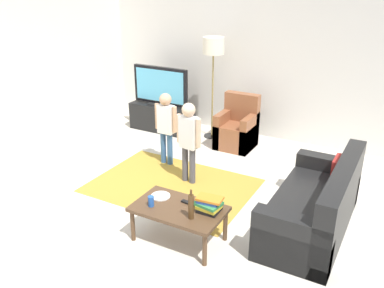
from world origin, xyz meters
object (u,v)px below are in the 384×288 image
Objects in this scene: tv_stand at (162,118)px; plate at (161,196)px; child_near_tv at (166,122)px; soda_can at (151,201)px; child_center at (189,136)px; couch at (319,208)px; bottle at (191,206)px; coffee_table at (179,211)px; armchair at (237,130)px; book_stack at (209,204)px; floor_lamp at (213,51)px; tv at (160,87)px; tv_remote at (188,203)px.

tv_stand is 3.27m from plate.
child_near_tv reaches higher than soda_can.
tv_stand is at bearing 132.85° from child_center.
couch reaches higher than bottle.
coffee_table is at bearing -65.06° from child_center.
couch is 2.62m from child_near_tv.
armchair is at bearing 100.20° from coffee_table.
child_near_tv reaches higher than plate.
child_near_tv is at bearing 117.40° from soda_can.
book_stack is 1.39× the size of plate.
child_center is at bearing -74.11° from floor_lamp.
floor_lamp reaches higher than armchair.
bottle is (0.22, -0.12, 0.19)m from coffee_table.
tv reaches higher than child_center.
child_center is at bearing 120.23° from bottle.
couch is 1.50m from tv_remote.
floor_lamp reaches higher than soda_can.
child_near_tv is 1.98m from tv_remote.
tv is 3.90m from couch.
bottle is at bearing -59.77° from child_center.
soda_can is at bearing -84.88° from plate.
bottle is at bearing 0.00° from soda_can.
tv is at bearing 122.75° from plate.
tv_stand is 1.02× the size of child_center.
soda_can reaches higher than plate.
tv_stand is 3.60× the size of bottle.
armchair is 7.50× the size of soda_can.
book_stack is 0.62m from plate.
coffee_table is 8.33× the size of soda_can.
couch is 2.00× the size of armchair.
plate is at bearing 95.12° from soda_can.
tv_remote is at bearing -60.90° from child_center.
floor_lamp is 1.78× the size of coffee_table.
tv_remote is (-0.27, 0.02, -0.07)m from book_stack.
child_near_tv is at bearing 126.01° from coffee_table.
book_stack is 2.55× the size of soda_can.
child_center reaches higher than bottle.
tv reaches higher than bottle.
tv is 1.48m from child_near_tv.
floor_lamp is at bearing 10.08° from tv.
child_near_tv reaches higher than tv_stand.
coffee_table is at bearing -79.80° from armchair.
child_center is 1.45m from coffee_table.
child_center is 3.83× the size of book_stack.
tv is at bearing 121.05° from soda_can.
bottle is 2.78× the size of soda_can.
tv is at bearing -90.00° from tv_stand.
tv reaches higher than book_stack.
soda_can reaches higher than coffee_table.
child_near_tv reaches higher than book_stack.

